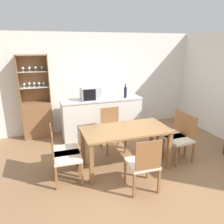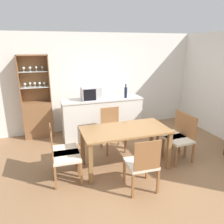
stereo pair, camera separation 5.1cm
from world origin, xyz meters
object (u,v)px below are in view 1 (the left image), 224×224
(dining_chair_head_near, at_px, (143,164))
(microwave, at_px, (91,93))
(dining_chair_head_far, at_px, (112,129))
(dining_chair_side_left_near, at_px, (64,156))
(dining_chair_side_right_near, at_px, (181,138))
(dining_chair_side_right_far, at_px, (174,133))
(wine_bottle, at_px, (125,92))
(dining_chair_side_left_far, at_px, (63,150))
(display_cabinet, at_px, (37,113))
(dining_table, at_px, (126,134))

(dining_chair_head_near, bearing_deg, microwave, 99.97)
(dining_chair_head_far, distance_m, dining_chair_side_left_near, 1.44)
(dining_chair_head_near, relative_size, dining_chair_head_far, 1.00)
(microwave, bearing_deg, dining_chair_side_right_near, -48.91)
(dining_chair_side_right_far, bearing_deg, wine_bottle, 19.96)
(dining_chair_side_right_near, bearing_deg, microwave, 36.77)
(dining_chair_side_right_far, relative_size, dining_chair_side_left_far, 1.00)
(dining_chair_head_far, height_order, dining_chair_side_right_far, same)
(display_cabinet, distance_m, dining_chair_side_right_far, 3.30)
(dining_chair_side_right_near, distance_m, dining_chair_side_right_far, 0.24)
(microwave, bearing_deg, dining_chair_side_right_far, -44.35)
(microwave, height_order, wine_bottle, wine_bottle)
(display_cabinet, relative_size, dining_chair_head_far, 2.18)
(dining_chair_head_near, xyz_separation_m, dining_chair_side_left_far, (-1.15, 0.88, 0.00))
(display_cabinet, height_order, wine_bottle, display_cabinet)
(dining_chair_side_right_near, bearing_deg, dining_chair_head_near, 114.53)
(display_cabinet, relative_size, dining_chair_side_left_far, 2.18)
(dining_table, relative_size, microwave, 3.49)
(dining_table, height_order, dining_chair_head_near, dining_chair_head_near)
(dining_chair_side_right_near, xyz_separation_m, dining_chair_side_right_far, (0.00, 0.24, 0.00))
(dining_table, height_order, dining_chair_side_left_far, dining_chair_side_left_far)
(dining_chair_side_right_near, distance_m, wine_bottle, 1.78)
(dining_chair_side_right_near, relative_size, dining_chair_side_left_near, 1.00)
(dining_chair_side_left_near, bearing_deg, dining_chair_side_right_near, 92.14)
(dining_chair_head_near, bearing_deg, dining_chair_side_right_near, 31.78)
(wine_bottle, bearing_deg, dining_chair_side_left_far, -142.65)
(dining_chair_head_near, relative_size, dining_chair_side_right_far, 1.00)
(dining_chair_head_far, relative_size, dining_chair_side_right_far, 1.00)
(dining_table, xyz_separation_m, dining_chair_side_left_far, (-1.15, 0.12, -0.19))
(display_cabinet, bearing_deg, wine_bottle, -15.53)
(display_cabinet, distance_m, wine_bottle, 2.25)
(dining_chair_side_left_near, distance_m, dining_chair_side_left_far, 0.24)
(dining_chair_head_near, distance_m, dining_chair_side_left_near, 1.31)
(display_cabinet, height_order, dining_chair_side_left_far, display_cabinet)
(dining_chair_head_near, height_order, dining_chair_side_left_far, same)
(display_cabinet, bearing_deg, dining_chair_side_right_far, -35.26)
(dining_chair_head_far, relative_size, dining_chair_side_left_near, 1.00)
(dining_chair_side_left_near, bearing_deg, dining_chair_head_near, 63.19)
(dining_chair_side_left_near, distance_m, dining_chair_side_right_far, 2.32)
(dining_chair_side_right_near, bearing_deg, display_cabinet, 47.11)
(dining_chair_side_right_far, xyz_separation_m, dining_chair_side_left_far, (-2.30, -0.00, 0.00))
(dining_chair_side_left_near, distance_m, wine_bottle, 2.41)
(microwave, bearing_deg, dining_table, -79.45)
(dining_chair_side_right_near, xyz_separation_m, wine_bottle, (-0.58, 1.56, 0.66))
(dining_table, distance_m, wine_bottle, 1.62)
(display_cabinet, bearing_deg, dining_chair_side_left_far, -78.54)
(display_cabinet, xyz_separation_m, dining_chair_side_left_far, (0.39, -1.90, -0.15))
(microwave, bearing_deg, dining_chair_side_left_near, -117.73)
(dining_chair_side_right_near, xyz_separation_m, dining_chair_side_left_near, (-2.30, -0.00, 0.00))
(dining_chair_head_far, distance_m, dining_chair_side_left_far, 1.31)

